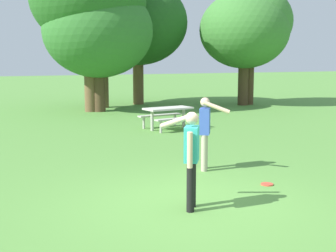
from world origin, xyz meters
name	(u,v)px	position (x,y,z in m)	size (l,w,h in m)	color
ground_plane	(192,204)	(0.00, 0.00, 0.00)	(120.00, 120.00, 0.00)	#568E3D
person_thrower	(191,153)	(-0.14, -0.22, 0.96)	(0.55, 0.82, 1.64)	black
person_catcher	(205,128)	(1.39, 2.10, 0.96)	(0.55, 0.82, 1.64)	#B7AD93
frisbee	(267,184)	(1.92, 0.49, 0.01)	(0.25, 0.25, 0.03)	#E04733
picnic_table_near	(168,113)	(3.03, 7.90, 0.56)	(1.90, 1.67, 0.77)	beige
tree_broad_center	(98,31)	(2.27, 14.17, 3.72)	(5.07, 5.07, 5.89)	#4C3823
tree_far_right	(102,27)	(2.93, 15.81, 4.02)	(4.29, 4.29, 5.87)	brown
tree_slender_mid	(138,23)	(5.15, 16.73, 4.34)	(5.32, 5.32, 6.63)	brown
tree_back_left	(244,30)	(10.07, 13.96, 3.92)	(4.71, 4.71, 5.95)	#4C3823
tree_back_right	(250,22)	(10.54, 14.14, 4.38)	(4.44, 4.44, 6.30)	#4C3823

